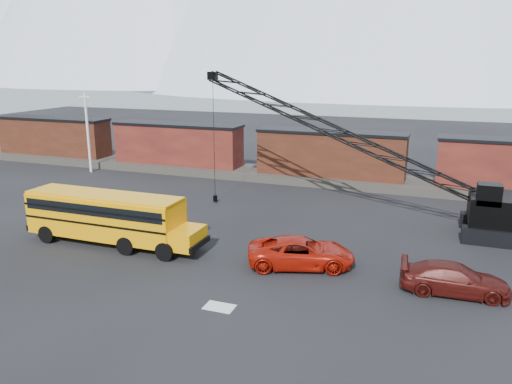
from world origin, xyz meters
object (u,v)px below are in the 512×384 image
(red_pickup, at_px, (301,252))
(crawler_crane, at_px, (356,142))
(school_bus, at_px, (110,217))
(maroon_suv, at_px, (455,279))

(red_pickup, bearing_deg, crawler_crane, -25.35)
(school_bus, height_order, maroon_suv, school_bus)
(school_bus, distance_m, red_pickup, 11.97)
(school_bus, bearing_deg, maroon_suv, 0.51)
(school_bus, relative_size, maroon_suv, 2.27)
(school_bus, bearing_deg, red_pickup, 3.74)
(school_bus, xyz_separation_m, maroon_suv, (19.80, 0.18, -1.05))
(red_pickup, bearing_deg, maroon_suv, -112.51)
(crawler_crane, bearing_deg, school_bus, -141.84)
(maroon_suv, bearing_deg, school_bus, 86.50)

